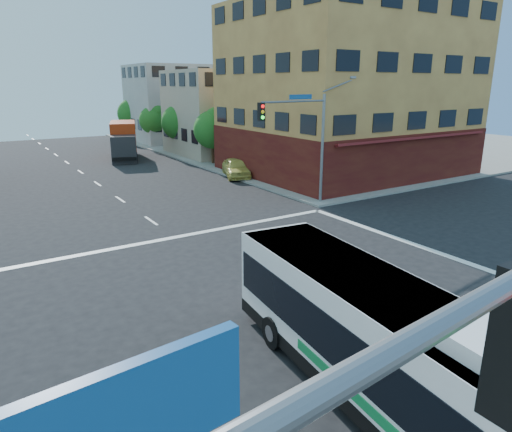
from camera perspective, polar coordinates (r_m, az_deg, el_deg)
ground at (r=16.13m, az=3.43°, el=-11.93°), size 120.00×120.00×0.00m
sidewalk_ne at (r=64.05m, az=10.56°, el=9.19°), size 50.00×50.00×0.15m
corner_building_ne at (r=41.32m, az=11.24°, el=13.54°), size 18.10×15.44×14.00m
building_east_near at (r=52.16m, az=-3.44°, el=12.78°), size 12.06×10.06×9.00m
building_east_far at (r=64.70m, az=-9.70°, el=13.69°), size 12.06×10.06×10.00m
signal_mast_ne at (r=28.30m, az=5.93°, el=10.81°), size 7.91×1.13×8.07m
street_tree_a at (r=44.51m, az=-5.34°, el=10.97°), size 3.60×3.60×5.53m
street_tree_b at (r=51.71m, az=-9.52°, el=11.73°), size 3.80×3.80×5.79m
street_tree_c at (r=59.14m, az=-12.65°, el=11.82°), size 3.40×3.40×5.29m
street_tree_d at (r=66.67m, az=-15.13°, el=12.47°), size 4.00×4.00×6.03m
transit_bus at (r=11.45m, az=16.72°, el=-15.85°), size 3.65×11.63×3.39m
box_truck at (r=50.36m, az=-16.20°, el=8.97°), size 4.76×8.62×3.73m
parked_car at (r=38.61m, az=-2.52°, el=6.05°), size 3.35×5.05×1.60m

